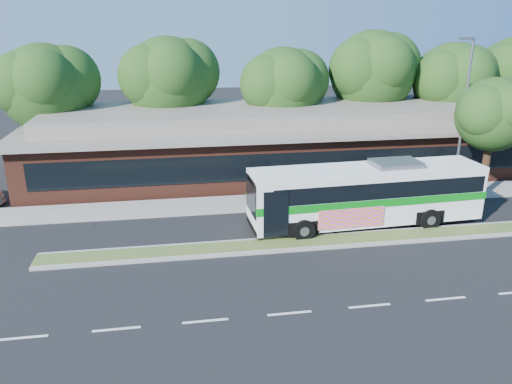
% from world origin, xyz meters
% --- Properties ---
extents(ground, '(120.00, 120.00, 0.00)m').
position_xyz_m(ground, '(0.00, 0.00, 0.00)').
color(ground, black).
rests_on(ground, ground).
extents(median_strip, '(26.00, 1.10, 0.15)m').
position_xyz_m(median_strip, '(0.00, 0.60, 0.07)').
color(median_strip, '#445624').
rests_on(median_strip, ground).
extents(sidewalk, '(44.00, 2.60, 0.12)m').
position_xyz_m(sidewalk, '(0.00, 6.40, 0.06)').
color(sidewalk, gray).
rests_on(sidewalk, ground).
extents(plaza_building, '(33.20, 11.20, 4.45)m').
position_xyz_m(plaza_building, '(0.00, 12.99, 2.13)').
color(plaza_building, '#53251A').
rests_on(plaza_building, ground).
extents(lamp_post, '(0.93, 0.18, 9.07)m').
position_xyz_m(lamp_post, '(9.56, 6.00, 4.90)').
color(lamp_post, slate).
rests_on(lamp_post, ground).
extents(tree_bg_a, '(6.47, 5.80, 8.63)m').
position_xyz_m(tree_bg_a, '(-14.58, 15.14, 5.87)').
color(tree_bg_a, black).
rests_on(tree_bg_a, ground).
extents(tree_bg_b, '(6.69, 6.00, 9.00)m').
position_xyz_m(tree_bg_b, '(-6.57, 16.14, 6.14)').
color(tree_bg_b, black).
rests_on(tree_bg_b, ground).
extents(tree_bg_c, '(6.24, 5.60, 8.26)m').
position_xyz_m(tree_bg_c, '(1.40, 15.13, 5.59)').
color(tree_bg_c, black).
rests_on(tree_bg_c, ground).
extents(tree_bg_d, '(6.91, 6.20, 9.37)m').
position_xyz_m(tree_bg_d, '(8.45, 16.15, 6.42)').
color(tree_bg_d, black).
rests_on(tree_bg_d, ground).
extents(tree_bg_e, '(6.47, 5.80, 8.50)m').
position_xyz_m(tree_bg_e, '(14.42, 15.14, 5.74)').
color(tree_bg_e, black).
rests_on(tree_bg_e, ground).
extents(transit_bus, '(11.93, 3.18, 3.32)m').
position_xyz_m(transit_bus, '(2.66, 2.40, 1.85)').
color(transit_bus, white).
rests_on(transit_bus, ground).
extents(sidewalk_tree, '(4.63, 4.15, 7.01)m').
position_xyz_m(sidewalk_tree, '(11.30, 5.40, 5.02)').
color(sidewalk_tree, black).
rests_on(sidewalk_tree, ground).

